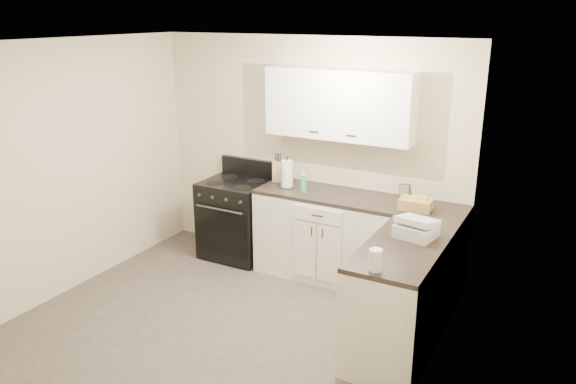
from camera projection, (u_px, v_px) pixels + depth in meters
The scene contains 21 objects.
floor at pixel (216, 332), 5.02m from camera, with size 3.60×3.60×0.00m, color #473F38.
ceiling at pixel (203, 43), 4.25m from camera, with size 3.60×3.60×0.00m, color white.
wall_back at pixel (308, 153), 6.14m from camera, with size 3.60×3.60×0.00m, color beige.
wall_right at pixel (426, 240), 3.82m from camera, with size 3.60×3.60×0.00m, color beige.
wall_left at pixel (59, 171), 5.45m from camera, with size 3.60×3.60×0.00m, color beige.
wall_front at pixel (19, 290), 3.13m from camera, with size 3.60×3.60×0.00m, color beige.
base_cabinets_back at pixel (330, 237), 5.94m from camera, with size 1.55×0.60×0.90m, color white.
base_cabinets_right at pixel (411, 285), 4.91m from camera, with size 0.60×1.90×0.90m, color white.
countertop_back at pixel (331, 195), 5.80m from camera, with size 1.55×0.60×0.04m, color black.
countertop_right at pixel (415, 235), 4.77m from camera, with size 0.60×1.90×0.04m, color black.
upper_cabinets at pixel (339, 104), 5.64m from camera, with size 1.55×0.30×0.70m, color white.
stove at pixel (237, 219), 6.45m from camera, with size 0.73×0.63×0.88m, color black.
knife_block at pixel (278, 171), 6.17m from camera, with size 0.10×0.09×0.23m, color tan.
paper_towel at pixel (287, 174), 5.95m from camera, with size 0.12×0.12×0.29m, color white.
soap_bottle at pixel (304, 184), 5.81m from camera, with size 0.06×0.06×0.18m, color #40A65F.
picture_frame at pixel (404, 190), 5.67m from camera, with size 0.10×0.01×0.13m, color black.
wicker_basket at pixel (415, 204), 5.31m from camera, with size 0.30×0.20×0.10m, color #A8844F.
countertop_grill at pixel (416, 231), 4.66m from camera, with size 0.30×0.28×0.11m, color silver.
glass_jar at pixel (376, 260), 4.04m from camera, with size 0.10×0.10×0.16m, color silver.
oven_mitt_near at pixel (352, 296), 4.55m from camera, with size 0.02×0.17×0.29m, color black.
oven_mitt_far at pixel (360, 295), 4.74m from camera, with size 0.02×0.13×0.23m, color black.
Camera 1 is at (2.66, -3.55, 2.73)m, focal length 35.00 mm.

